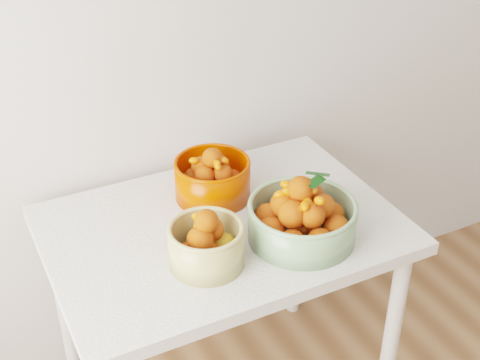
{
  "coord_description": "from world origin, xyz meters",
  "views": [
    {
      "loc": [
        -0.92,
        0.18,
        1.88
      ],
      "look_at": [
        -0.23,
        1.55,
        0.92
      ],
      "focal_mm": 50.0,
      "sensor_mm": 36.0,
      "label": 1
    }
  ],
  "objects_px": {
    "bowl_cream": "(206,244)",
    "bowl_green": "(301,217)",
    "table": "(223,250)",
    "bowl_orange": "(212,178)"
  },
  "relations": [
    {
      "from": "bowl_cream",
      "to": "table",
      "type": "bearing_deg",
      "value": 51.07
    },
    {
      "from": "bowl_orange",
      "to": "bowl_green",
      "type": "bearing_deg",
      "value": -66.11
    },
    {
      "from": "bowl_green",
      "to": "bowl_orange",
      "type": "relative_size",
      "value": 1.18
    },
    {
      "from": "table",
      "to": "bowl_cream",
      "type": "height_order",
      "value": "bowl_cream"
    },
    {
      "from": "bowl_cream",
      "to": "bowl_green",
      "type": "bearing_deg",
      "value": -2.32
    },
    {
      "from": "bowl_cream",
      "to": "bowl_orange",
      "type": "bearing_deg",
      "value": 62.48
    },
    {
      "from": "bowl_cream",
      "to": "bowl_orange",
      "type": "distance_m",
      "value": 0.33
    },
    {
      "from": "table",
      "to": "bowl_orange",
      "type": "distance_m",
      "value": 0.22
    },
    {
      "from": "table",
      "to": "bowl_cream",
      "type": "relative_size",
      "value": 4.09
    },
    {
      "from": "table",
      "to": "bowl_orange",
      "type": "height_order",
      "value": "bowl_orange"
    }
  ]
}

